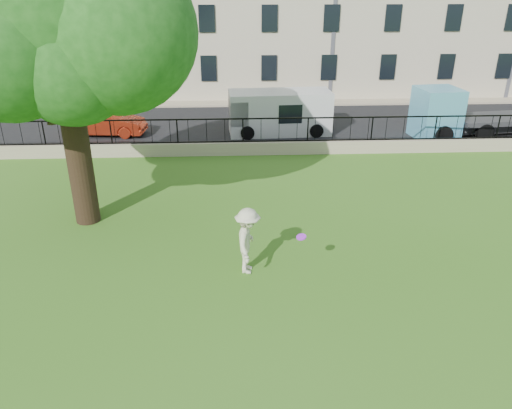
{
  "coord_description": "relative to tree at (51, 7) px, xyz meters",
  "views": [
    {
      "loc": [
        -0.45,
        -10.21,
        7.65
      ],
      "look_at": [
        0.2,
        3.5,
        1.32
      ],
      "focal_mm": 35.0,
      "sensor_mm": 36.0,
      "label": 1
    }
  ],
  "objects": [
    {
      "name": "blue_truck",
      "position": [
        17.44,
        9.01,
        -5.53
      ],
      "size": [
        6.25,
        2.81,
        2.53
      ],
      "primitive_type": "cube",
      "rotation": [
        0.0,
        0.0,
        0.11
      ],
      "color": "#59ACD0",
      "rests_on": "street"
    },
    {
      "name": "red_sedan",
      "position": [
        -1.49,
        10.01,
        -6.12
      ],
      "size": [
        4.22,
        1.82,
        1.35
      ],
      "primitive_type": "imported",
      "rotation": [
        0.0,
        0.0,
        1.48
      ],
      "color": "#B62F16",
      "rests_on": "street"
    },
    {
      "name": "ground",
      "position": [
        5.59,
        -5.39,
        -6.8
      ],
      "size": [
        120.0,
        120.0,
        0.0
      ],
      "primitive_type": "plane",
      "color": "#3A701A",
      "rests_on": "ground"
    },
    {
      "name": "street",
      "position": [
        5.59,
        11.31,
        -6.79
      ],
      "size": [
        60.0,
        9.0,
        0.01
      ],
      "primitive_type": "cube",
      "color": "black",
      "rests_on": "ground"
    },
    {
      "name": "iron_railing",
      "position": [
        5.59,
        6.61,
        -5.65
      ],
      "size": [
        50.0,
        0.05,
        1.13
      ],
      "color": "black",
      "rests_on": "retaining_wall"
    },
    {
      "name": "white_van",
      "position": [
        7.59,
        10.01,
        -5.7
      ],
      "size": [
        5.35,
        2.33,
        2.2
      ],
      "primitive_type": "cube",
      "rotation": [
        0.0,
        0.0,
        0.05
      ],
      "color": "silver",
      "rests_on": "street"
    },
    {
      "name": "frisbee",
      "position": [
        6.89,
        -4.04,
        -5.47
      ],
      "size": [
        0.33,
        0.33,
        0.12
      ],
      "primitive_type": "cylinder",
      "rotation": [
        0.21,
        -0.14,
        -0.28
      ],
      "color": "#B22AEE"
    },
    {
      "name": "retaining_wall",
      "position": [
        5.59,
        6.61,
        -6.5
      ],
      "size": [
        50.0,
        0.4,
        0.6
      ],
      "primitive_type": "cube",
      "color": "gray",
      "rests_on": "ground"
    },
    {
      "name": "man",
      "position": [
        5.48,
        -3.52,
        -5.83
      ],
      "size": [
        0.88,
        1.33,
        1.93
      ],
      "primitive_type": "imported",
      "rotation": [
        0.0,
        0.0,
        1.43
      ],
      "color": "beige",
      "rests_on": "ground"
    },
    {
      "name": "tree",
      "position": [
        0.0,
        0.0,
        0.0
      ],
      "size": [
        8.19,
        6.39,
        10.21
      ],
      "color": "black",
      "rests_on": "ground"
    },
    {
      "name": "sidewalk",
      "position": [
        5.59,
        16.51,
        -6.74
      ],
      "size": [
        60.0,
        1.4,
        0.12
      ],
      "primitive_type": "cube",
      "color": "gray",
      "rests_on": "ground"
    }
  ]
}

